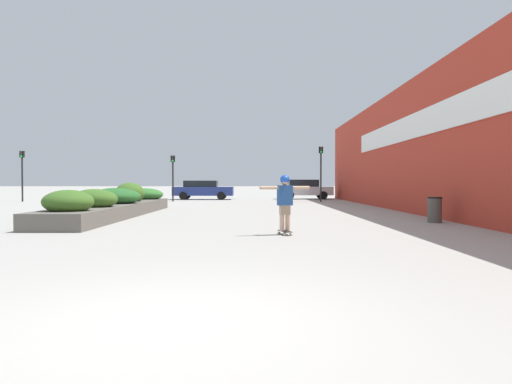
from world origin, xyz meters
name	(u,v)px	position (x,y,z in m)	size (l,w,h in m)	color
ground_plane	(171,321)	(0.00, 0.00, 0.00)	(300.00, 300.00, 0.00)	#A3A099
building_wall_right	(432,143)	(7.76, 13.45, 2.90)	(0.67, 40.83, 5.78)	#B23323
planter_box	(115,204)	(-4.75, 13.74, 0.50)	(1.97, 11.81, 1.32)	#605B54
skateboard	(284,232)	(1.56, 7.23, 0.07)	(0.36, 0.63, 0.10)	black
skateboarder	(284,197)	(1.56, 7.23, 0.97)	(1.30, 0.48, 1.43)	tan
trash_bin	(434,210)	(6.76, 10.73, 0.43)	(0.48, 0.48, 0.86)	#514C47
car_leftmost	(304,189)	(4.74, 32.08, 0.81)	(4.22, 1.92, 1.55)	#BCBCC1
car_center_left	(202,190)	(-3.33, 31.18, 0.78)	(4.65, 1.89, 1.47)	navy
traffic_light_left	(172,170)	(-5.00, 27.50, 2.21)	(0.28, 0.30, 3.22)	black
traffic_light_right	(320,165)	(5.31, 27.16, 2.57)	(0.28, 0.30, 3.81)	black
traffic_light_far_left	(21,167)	(-15.42, 27.23, 2.39)	(0.28, 0.30, 3.52)	black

